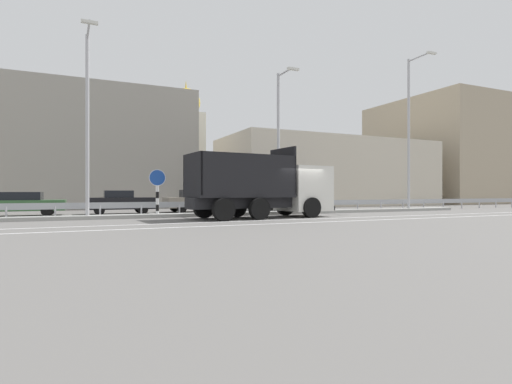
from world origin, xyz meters
The scene contains 18 objects.
ground_plane centered at (0.00, 0.00, 0.00)m, with size 320.00×320.00×0.00m, color #605E5B.
lane_strip_0 centered at (-1.89, -1.58, 0.00)m, with size 52.25×0.16×0.01m, color silver.
lane_strip_1 centered at (-1.89, -3.46, 0.00)m, with size 52.25×0.16×0.01m, color silver.
median_island centered at (0.00, 2.79, 0.09)m, with size 28.74×1.10×0.18m, color gray.
median_guardrail centered at (0.00, 3.86, 0.57)m, with size 52.25×0.09×0.78m.
dump_truck centered at (-0.81, 0.30, 1.36)m, with size 7.80×3.18×3.62m.
median_road_sign centered at (-6.59, 2.79, 1.36)m, with size 0.86×0.16×2.49m.
street_lamp_1 centered at (-9.93, 2.73, 4.99)m, with size 0.70×2.37×8.97m.
street_lamp_2 centered at (0.52, 2.67, 4.63)m, with size 0.70×1.94×8.37m.
street_lamp_3 centered at (10.96, 2.79, 5.85)m, with size 0.71×2.26×10.70m.
parked_car_1 centered at (-13.20, 7.05, 0.68)m, with size 4.65×2.06×1.32m.
parked_car_2 centered at (-8.00, 6.94, 0.72)m, with size 3.92×1.97×1.41m.
parked_car_3 centered at (-3.03, 7.53, 0.74)m, with size 4.47×2.11×1.46m.
parked_car_4 centered at (3.33, 7.48, 0.76)m, with size 4.59×2.25×1.52m.
background_building_0 centered at (-9.74, 17.57, 4.83)m, with size 17.09×8.14×9.67m, color gray.
background_building_1 centered at (12.20, 14.48, 3.16)m, with size 20.60×9.19×6.32m, color beige.
background_building_2 centered at (35.43, 17.45, 6.18)m, with size 20.77×15.04×12.36m, color tan.
church_tower centered at (1.08, 26.29, 6.40)m, with size 3.60×3.60×13.97m.
Camera 1 is at (-10.55, -18.13, 1.32)m, focal length 28.00 mm.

